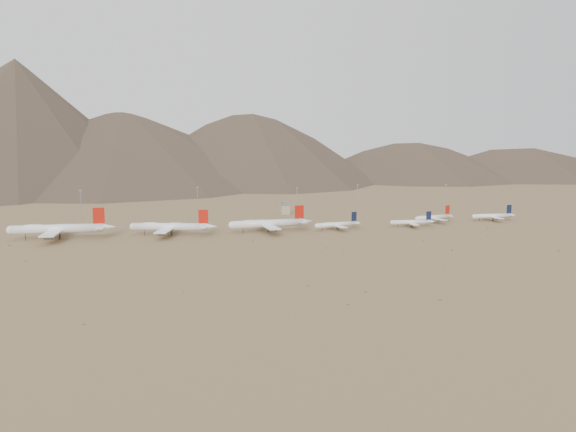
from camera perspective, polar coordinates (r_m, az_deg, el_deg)
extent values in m
plane|color=olive|center=(403.79, -0.83, -2.11)|extent=(3000.00, 3000.00, 0.00)
cylinder|color=white|center=(423.58, -22.38, -1.22)|extent=(61.08, 8.88, 6.29)
sphere|color=white|center=(431.08, -26.33, -1.29)|extent=(6.16, 6.16, 6.16)
cone|color=white|center=(417.58, -17.80, -1.06)|extent=(11.19, 6.12, 5.66)
cube|color=white|center=(423.98, -22.53, -1.35)|extent=(12.11, 56.16, 0.79)
cube|color=white|center=(418.24, -18.47, -1.05)|extent=(6.38, 21.42, 0.38)
cube|color=#B0160B|center=(417.33, -18.68, 0.04)|extent=(7.93, 0.90, 11.16)
cylinder|color=black|center=(429.40, -25.12, -1.97)|extent=(0.41, 0.41, 4.26)
cylinder|color=black|center=(425.63, -22.14, -1.88)|extent=(0.51, 0.51, 4.26)
cylinder|color=black|center=(422.60, -22.22, -1.95)|extent=(0.51, 0.51, 4.26)
ellipsoid|color=white|center=(426.98, -24.46, -1.03)|extent=(19.66, 5.54, 3.77)
cylinder|color=slate|center=(434.98, -22.21, -1.32)|extent=(6.20, 3.09, 2.83)
cylinder|color=slate|center=(413.45, -22.84, -1.80)|extent=(6.20, 3.09, 2.83)
cylinder|color=slate|center=(444.70, -21.95, -1.12)|extent=(6.20, 3.09, 2.83)
cylinder|color=slate|center=(403.79, -23.15, -2.03)|extent=(6.20, 3.09, 2.83)
cylinder|color=white|center=(415.91, -11.92, -1.08)|extent=(53.19, 19.00, 5.53)
sphere|color=white|center=(423.20, -15.44, -1.04)|extent=(5.42, 5.42, 5.42)
cone|color=white|center=(409.62, -7.85, -1.06)|extent=(10.59, 7.27, 4.98)
cube|color=white|center=(416.30, -12.06, -1.19)|extent=(20.80, 49.65, 0.69)
cube|color=white|center=(410.37, -8.44, -1.04)|extent=(9.42, 19.26, 0.33)
cube|color=#B0160B|center=(409.56, -8.60, -0.05)|extent=(6.86, 2.26, 9.82)
cylinder|color=black|center=(421.56, -14.37, -1.68)|extent=(0.36, 0.36, 3.75)
cylinder|color=black|center=(417.70, -11.71, -1.68)|extent=(0.45, 0.45, 3.75)
cylinder|color=black|center=(415.05, -11.80, -1.74)|extent=(0.45, 0.45, 3.75)
ellipsoid|color=white|center=(419.28, -13.77, -0.86)|extent=(17.63, 8.38, 3.32)
cylinder|color=slate|center=(425.92, -11.73, -1.17)|extent=(5.81, 3.77, 2.49)
cylinder|color=slate|center=(407.12, -12.39, -1.59)|extent=(5.81, 3.77, 2.49)
cylinder|color=slate|center=(434.40, -11.45, -0.99)|extent=(5.81, 3.77, 2.49)
cylinder|color=slate|center=(398.69, -12.70, -1.80)|extent=(5.81, 3.77, 2.49)
cylinder|color=white|center=(422.61, -2.08, -0.76)|extent=(54.88, 10.27, 5.64)
sphere|color=white|center=(416.26, -5.70, -0.93)|extent=(5.53, 5.53, 5.53)
cone|color=white|center=(431.61, 1.84, -0.53)|extent=(10.23, 5.90, 5.08)
cube|color=white|center=(422.45, -2.22, -0.88)|extent=(12.97, 50.61, 0.71)
cube|color=white|center=(430.17, 1.29, -0.54)|extent=(6.52, 19.37, 0.34)
cube|color=#B0160B|center=(428.85, 1.15, 0.42)|extent=(7.12, 1.11, 10.01)
cylinder|color=black|center=(418.72, -4.60, -1.52)|extent=(0.36, 0.36, 3.82)
cylinder|color=black|center=(424.96, -1.98, -1.36)|extent=(0.46, 0.46, 3.82)
cylinder|color=black|center=(422.28, -1.88, -1.42)|extent=(0.46, 0.46, 3.82)
ellipsoid|color=white|center=(418.87, -3.95, -0.64)|extent=(17.77, 5.70, 3.39)
cylinder|color=slate|center=(432.22, -2.57, -0.88)|extent=(5.66, 2.99, 2.54)
cylinder|color=slate|center=(413.13, -1.85, -1.27)|extent=(5.66, 2.99, 2.54)
cylinder|color=slate|center=(440.83, -2.87, -0.71)|extent=(5.66, 2.99, 2.54)
cylinder|color=slate|center=(404.57, -1.51, -1.46)|extent=(5.66, 2.99, 2.54)
cylinder|color=white|center=(434.30, 4.94, -0.87)|extent=(33.87, 9.92, 3.67)
sphere|color=white|center=(426.61, 2.94, -1.00)|extent=(3.59, 3.59, 3.59)
cone|color=white|center=(443.48, 7.09, -0.68)|extent=(6.59, 4.38, 3.30)
cube|color=white|center=(434.06, 4.86, -0.94)|extent=(10.72, 29.46, 0.46)
cube|color=white|center=(442.11, 6.79, -0.69)|extent=(5.04, 11.38, 0.22)
cube|color=black|center=(441.06, 6.72, -0.04)|extent=(4.38, 1.15, 7.24)
cylinder|color=black|center=(429.34, 3.54, -1.37)|extent=(0.39, 0.39, 2.51)
cylinder|color=black|center=(435.88, 4.96, -1.25)|extent=(0.48, 0.48, 2.51)
cylinder|color=black|center=(434.29, 5.07, -1.28)|extent=(0.48, 0.48, 2.51)
cylinder|color=slate|center=(441.27, 4.36, -0.91)|extent=(3.63, 2.25, 1.65)
cylinder|color=slate|center=(427.16, 5.37, -1.21)|extent=(3.63, 2.25, 1.65)
cylinder|color=white|center=(458.03, 12.40, -0.61)|extent=(31.65, 6.18, 3.42)
sphere|color=white|center=(452.92, 10.53, -0.65)|extent=(3.35, 3.35, 3.35)
cone|color=white|center=(464.29, 14.45, -0.53)|extent=(5.91, 3.56, 3.08)
cube|color=white|center=(457.89, 12.33, -0.68)|extent=(7.40, 27.32, 0.43)
cube|color=white|center=(463.35, 14.16, -0.53)|extent=(3.73, 10.46, 0.21)
cube|color=black|center=(462.48, 14.11, 0.05)|extent=(4.10, 0.67, 6.74)
cylinder|color=black|center=(454.82, 11.09, -1.00)|extent=(0.36, 0.36, 2.34)
cylinder|color=black|center=(459.46, 12.43, -0.95)|extent=(0.45, 0.45, 2.34)
cylinder|color=black|center=(457.87, 12.50, -0.98)|extent=(0.45, 0.45, 2.34)
cylinder|color=slate|center=(465.05, 12.01, -0.65)|extent=(3.27, 1.81, 1.54)
cylinder|color=slate|center=(451.00, 12.65, -0.92)|extent=(3.27, 1.81, 1.54)
cylinder|color=white|center=(486.82, 14.52, -0.14)|extent=(34.56, 13.20, 3.78)
sphere|color=white|center=(475.16, 12.98, -0.28)|extent=(3.71, 3.71, 3.71)
cone|color=white|center=(500.24, 16.16, 0.04)|extent=(6.97, 5.00, 3.41)
cube|color=white|center=(486.42, 14.46, -0.21)|extent=(13.56, 30.26, 0.47)
cube|color=white|center=(498.28, 15.93, 0.03)|extent=(6.13, 11.78, 0.23)
cube|color=#B0160B|center=(497.15, 15.90, 0.62)|extent=(4.45, 1.57, 7.47)
cylinder|color=black|center=(479.06, 13.44, -0.62)|extent=(0.40, 0.40, 2.59)
cylinder|color=black|center=(488.41, 14.49, -0.49)|extent=(0.50, 0.50, 2.59)
cylinder|color=black|center=(487.04, 14.65, -0.52)|extent=(0.50, 0.50, 2.59)
cylinder|color=slate|center=(492.63, 13.79, -0.21)|extent=(3.82, 2.59, 1.70)
cylinder|color=slate|center=(480.53, 15.13, -0.44)|extent=(3.82, 2.59, 1.70)
cylinder|color=white|center=(512.53, 20.04, 0.01)|extent=(34.35, 4.20, 3.72)
sphere|color=white|center=(503.71, 18.39, -0.04)|extent=(3.65, 3.65, 3.65)
cone|color=white|center=(522.86, 21.83, 0.10)|extent=(6.22, 3.44, 3.35)
cube|color=white|center=(512.24, 19.98, -0.05)|extent=(5.90, 29.48, 0.47)
cube|color=white|center=(521.34, 21.58, 0.10)|extent=(3.24, 11.22, 0.22)
cube|color=black|center=(520.36, 21.55, 0.66)|extent=(4.46, 0.40, 7.35)
cylinder|color=black|center=(506.72, 18.87, -0.38)|extent=(0.39, 0.39, 2.55)
cylinder|color=black|center=(514.07, 20.04, -0.32)|extent=(0.49, 0.49, 2.55)
cylinder|color=black|center=(512.51, 20.15, -0.35)|extent=(0.49, 0.49, 2.55)
cylinder|color=slate|center=(519.30, 19.50, -0.04)|extent=(3.45, 1.72, 1.68)
cylinder|color=slate|center=(505.45, 20.46, -0.28)|extent=(3.45, 1.72, 1.68)
cube|color=tan|center=(525.52, -0.31, 0.61)|extent=(8.00, 8.00, 8.00)
cube|color=slate|center=(524.82, -0.31, 1.26)|extent=(6.00, 6.00, 4.00)
cylinder|color=gray|center=(525.74, -20.28, 1.07)|extent=(0.50, 0.50, 25.00)
cube|color=gray|center=(524.52, -20.35, 2.46)|extent=(2.00, 0.60, 0.80)
cylinder|color=gray|center=(531.25, -9.18, 1.51)|extent=(0.50, 0.50, 25.00)
cube|color=gray|center=(530.05, -9.21, 2.89)|extent=(2.00, 0.60, 0.80)
cylinder|color=gray|center=(520.81, 0.91, 1.49)|extent=(0.50, 0.50, 25.00)
cube|color=gray|center=(519.58, 0.91, 2.89)|extent=(2.00, 0.60, 0.80)
cylinder|color=gray|center=(561.70, 7.07, 1.88)|extent=(0.50, 0.50, 25.00)
cube|color=gray|center=(560.57, 7.09, 3.18)|extent=(2.00, 0.60, 0.80)
cylinder|color=gray|center=(577.68, 15.69, 1.81)|extent=(0.50, 0.50, 25.00)
cube|color=gray|center=(576.58, 15.74, 3.08)|extent=(2.00, 0.60, 0.80)
ellipsoid|color=brown|center=(384.57, -3.61, -2.56)|extent=(1.05, 1.05, 0.75)
ellipsoid|color=brown|center=(354.82, -25.09, -4.18)|extent=(0.81, 0.81, 0.41)
ellipsoid|color=brown|center=(359.04, -17.64, -3.68)|extent=(0.68, 0.68, 0.40)
ellipsoid|color=brown|center=(240.44, 6.12, -8.89)|extent=(0.89, 0.89, 0.51)
ellipsoid|color=brown|center=(227.90, -20.01, -10.28)|extent=(0.71, 0.71, 0.37)
ellipsoid|color=brown|center=(262.91, -10.57, -7.55)|extent=(0.63, 0.63, 0.35)
ellipsoid|color=brown|center=(432.32, 19.56, -1.87)|extent=(0.72, 0.72, 0.56)
ellipsoid|color=brown|center=(396.34, 13.54, -2.47)|extent=(0.84, 0.84, 0.56)
ellipsoid|color=brown|center=(361.45, 3.92, -3.25)|extent=(0.88, 0.88, 0.49)
ellipsoid|color=brown|center=(434.05, 13.96, -1.63)|extent=(0.61, 0.61, 0.35)
ellipsoid|color=brown|center=(368.73, 16.32, -3.30)|extent=(1.07, 1.07, 0.79)
ellipsoid|color=brown|center=(390.41, 25.79, -3.17)|extent=(1.04, 1.04, 0.71)
ellipsoid|color=brown|center=(254.46, 15.19, -8.18)|extent=(1.08, 1.08, 0.58)
ellipsoid|color=brown|center=(468.87, 20.24, -1.19)|extent=(0.63, 0.63, 0.45)
ellipsoid|color=brown|center=(344.82, 5.64, -3.81)|extent=(0.56, 0.56, 0.40)
ellipsoid|color=brown|center=(470.43, 19.64, -1.11)|extent=(0.98, 0.98, 0.79)
ellipsoid|color=brown|center=(268.62, 2.02, -7.07)|extent=(1.01, 1.01, 0.54)
ellipsoid|color=brown|center=(260.32, 7.89, -7.60)|extent=(0.88, 0.88, 0.69)
ellipsoid|color=brown|center=(412.52, -26.46, -2.66)|extent=(1.01, 1.01, 0.70)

